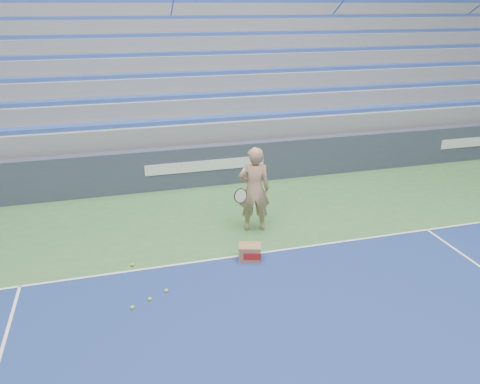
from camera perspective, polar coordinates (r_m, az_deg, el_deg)
The scene contains 8 objects.
sponsor_barrier at distance 12.60m, azimuth -4.30°, elevation 3.24°, with size 30.00×0.32×1.10m.
bleachers at distance 17.72m, azimuth -8.29°, elevation 14.57°, with size 31.00×9.15×7.30m.
tennis_player at distance 9.91m, azimuth 1.73°, elevation 0.31°, with size 0.98×0.90×1.87m.
ball_box at distance 9.05m, azimuth 1.19°, elevation -7.39°, with size 0.49×0.43×0.31m.
tennis_ball_0 at distance 9.12m, azimuth -12.97°, elevation -8.63°, with size 0.07×0.07×0.07m, color #ADD22B.
tennis_ball_1 at distance 7.97m, azimuth -12.97°, elevation -13.56°, with size 0.07×0.07×0.07m, color #ADD22B.
tennis_ball_2 at distance 8.11m, azimuth -10.92°, elevation -12.72°, with size 0.07×0.07×0.07m, color #ADD22B.
tennis_ball_3 at distance 8.27m, azimuth -8.97°, elevation -11.81°, with size 0.07×0.07×0.07m, color #ADD22B.
Camera 1 is at (-2.26, 4.17, 4.61)m, focal length 35.00 mm.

